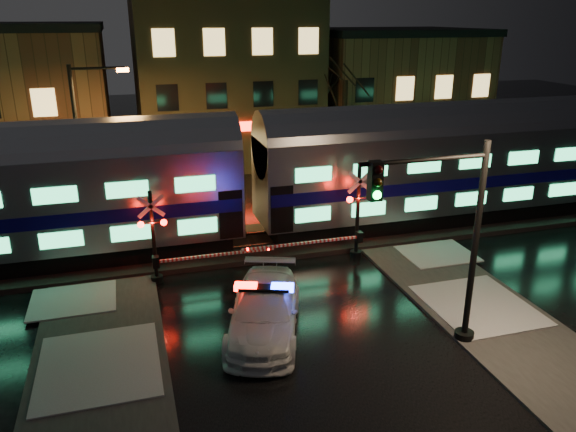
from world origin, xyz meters
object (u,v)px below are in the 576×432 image
at_px(police_car, 264,311).
at_px(streetlight, 84,139).
at_px(crossing_signal_right, 350,223).
at_px(traffic_light, 446,245).
at_px(crossing_signal_left, 164,246).

xyz_separation_m(police_car, streetlight, (-5.67, 11.38, 3.76)).
bearing_deg(streetlight, crossing_signal_right, -32.27).
bearing_deg(traffic_light, crossing_signal_right, 86.19).
height_order(crossing_signal_right, streetlight, streetlight).
bearing_deg(streetlight, traffic_light, -52.08).
height_order(police_car, traffic_light, traffic_light).
relative_size(police_car, traffic_light, 0.89).
xyz_separation_m(traffic_light, streetlight, (-10.71, 13.74, 1.05)).
bearing_deg(streetlight, crossing_signal_left, -66.90).
height_order(crossing_signal_left, traffic_light, traffic_light).
bearing_deg(crossing_signal_left, crossing_signal_right, 0.05).
height_order(police_car, streetlight, streetlight).
height_order(crossing_signal_left, streetlight, streetlight).
bearing_deg(police_car, crossing_signal_left, 140.10).
distance_m(crossing_signal_left, traffic_light, 10.72).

